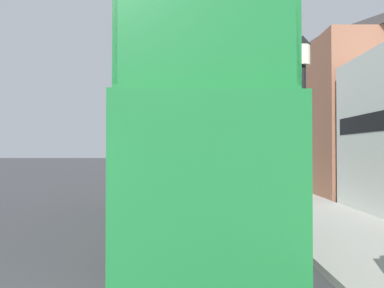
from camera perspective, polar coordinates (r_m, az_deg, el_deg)
name	(u,v)px	position (r m, az deg, el deg)	size (l,w,h in m)	color
ground_plane	(151,181)	(24.44, -6.24, -5.65)	(144.00, 144.00, 0.00)	#3D3D3F
sidewalk	(257,184)	(21.59, 9.87, -6.08)	(3.02, 108.00, 0.14)	#ADAAA3
brick_terrace_rear	(320,108)	(25.37, 18.95, 5.19)	(6.00, 20.28, 9.39)	#9E664C
tour_bus	(194,158)	(9.46, 0.27, -2.16)	(2.93, 9.63, 4.07)	#1E7A38
parked_car_ahead_of_bus	(213,178)	(17.72, 3.19, -5.23)	(1.97, 4.61, 1.44)	navy
lamp_post_nearest	(303,96)	(8.75, 16.56, 7.06)	(0.35, 0.35, 4.43)	black
lamp_post_second	(251,118)	(17.60, 8.91, 4.01)	(0.35, 0.35, 4.93)	black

